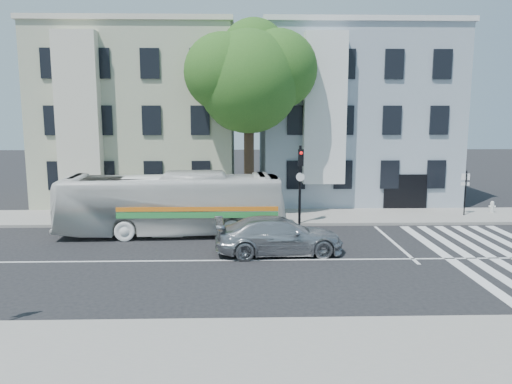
{
  "coord_description": "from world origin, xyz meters",
  "views": [
    {
      "loc": [
        -0.39,
        -19.28,
        5.86
      ],
      "look_at": [
        0.22,
        2.33,
        2.4
      ],
      "focal_mm": 35.0,
      "sensor_mm": 36.0,
      "label": 1
    }
  ],
  "objects_px": {
    "sedan": "(279,236)",
    "traffic_signal": "(300,175)",
    "fire_hydrant": "(492,207)",
    "bus": "(172,204)"
  },
  "relations": [
    {
      "from": "traffic_signal",
      "to": "sedan",
      "type": "bearing_deg",
      "value": -101.75
    },
    {
      "from": "bus",
      "to": "fire_hydrant",
      "type": "distance_m",
      "value": 18.26
    },
    {
      "from": "bus",
      "to": "traffic_signal",
      "type": "distance_m",
      "value": 6.64
    },
    {
      "from": "sedan",
      "to": "traffic_signal",
      "type": "relative_size",
      "value": 1.27
    },
    {
      "from": "sedan",
      "to": "traffic_signal",
      "type": "distance_m",
      "value": 5.56
    },
    {
      "from": "sedan",
      "to": "traffic_signal",
      "type": "xyz_separation_m",
      "value": [
        1.45,
        5.01,
        1.93
      ]
    },
    {
      "from": "bus",
      "to": "traffic_signal",
      "type": "height_order",
      "value": "traffic_signal"
    },
    {
      "from": "traffic_signal",
      "to": "fire_hydrant",
      "type": "relative_size",
      "value": 6.21
    },
    {
      "from": "fire_hydrant",
      "to": "sedan",
      "type": "bearing_deg",
      "value": -149.52
    },
    {
      "from": "bus",
      "to": "fire_hydrant",
      "type": "height_order",
      "value": "bus"
    }
  ]
}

